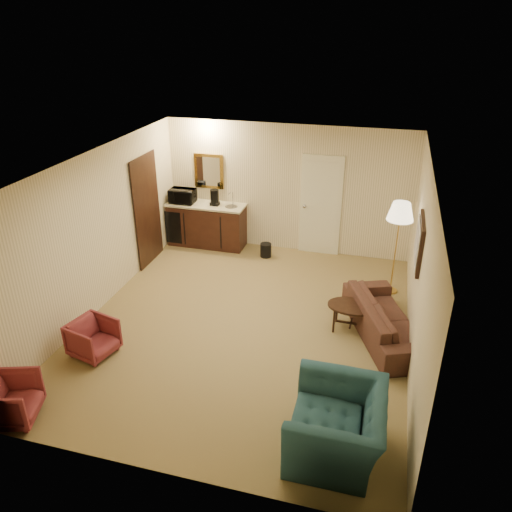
# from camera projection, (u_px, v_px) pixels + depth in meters

# --- Properties ---
(ground) EXTENTS (6.00, 6.00, 0.00)m
(ground) POSITION_uv_depth(u_px,v_px,m) (246.00, 324.00, 7.98)
(ground) COLOR olive
(ground) RESTS_ON ground
(room_walls) EXTENTS (5.02, 6.01, 2.61)m
(room_walls) POSITION_uv_depth(u_px,v_px,m) (253.00, 206.00, 7.92)
(room_walls) COLOR beige
(room_walls) RESTS_ON ground
(wetbar_cabinet) EXTENTS (1.64, 0.58, 0.92)m
(wetbar_cabinet) POSITION_uv_depth(u_px,v_px,m) (207.00, 225.00, 10.53)
(wetbar_cabinet) COLOR #361A11
(wetbar_cabinet) RESTS_ON ground
(sofa) EXTENTS (1.31, 2.08, 0.78)m
(sofa) POSITION_uv_depth(u_px,v_px,m) (387.00, 314.00, 7.54)
(sofa) COLOR black
(sofa) RESTS_ON ground
(teal_armchair) EXTENTS (0.77, 1.18, 1.03)m
(teal_armchair) POSITION_uv_depth(u_px,v_px,m) (338.00, 416.00, 5.45)
(teal_armchair) COLOR #214A54
(teal_armchair) RESTS_ON ground
(rose_chair_near) EXTENTS (0.66, 0.69, 0.59)m
(rose_chair_near) POSITION_uv_depth(u_px,v_px,m) (93.00, 337.00, 7.16)
(rose_chair_near) COLOR maroon
(rose_chair_near) RESTS_ON ground
(rose_chair_far) EXTENTS (0.74, 0.76, 0.63)m
(rose_chair_far) POSITION_uv_depth(u_px,v_px,m) (10.00, 398.00, 5.98)
(rose_chair_far) COLOR maroon
(rose_chair_far) RESTS_ON ground
(coffee_table) EXTENTS (0.79, 0.55, 0.44)m
(coffee_table) POSITION_uv_depth(u_px,v_px,m) (351.00, 317.00, 7.75)
(coffee_table) COLOR black
(coffee_table) RESTS_ON ground
(floor_lamp) EXTENTS (0.55, 0.55, 1.69)m
(floor_lamp) POSITION_uv_depth(u_px,v_px,m) (396.00, 249.00, 8.56)
(floor_lamp) COLOR gold
(floor_lamp) RESTS_ON ground
(waste_bin) EXTENTS (0.25, 0.25, 0.28)m
(waste_bin) POSITION_uv_depth(u_px,v_px,m) (266.00, 250.00, 10.14)
(waste_bin) COLOR black
(waste_bin) RESTS_ON ground
(microwave) EXTENTS (0.53, 0.30, 0.35)m
(microwave) POSITION_uv_depth(u_px,v_px,m) (182.00, 194.00, 10.34)
(microwave) COLOR black
(microwave) RESTS_ON wetbar_cabinet
(coffee_maker) EXTENTS (0.22, 0.22, 0.33)m
(coffee_maker) POSITION_uv_depth(u_px,v_px,m) (215.00, 197.00, 10.21)
(coffee_maker) COLOR black
(coffee_maker) RESTS_ON wetbar_cabinet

